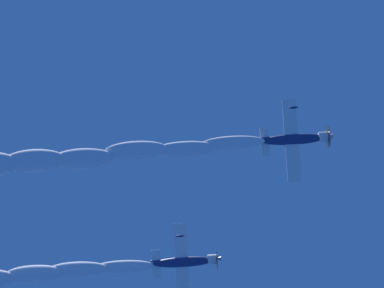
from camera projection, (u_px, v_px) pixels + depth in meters
The scene contains 2 objects.
airplane_lead at pixel (296, 139), 80.20m from camera, with size 8.54×8.17×3.84m.
airplane_left_wingman at pixel (186, 262), 84.52m from camera, with size 8.56×8.17×3.84m.
Camera 1 is at (-18.12, 5.58, 2.16)m, focal length 69.24 mm.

